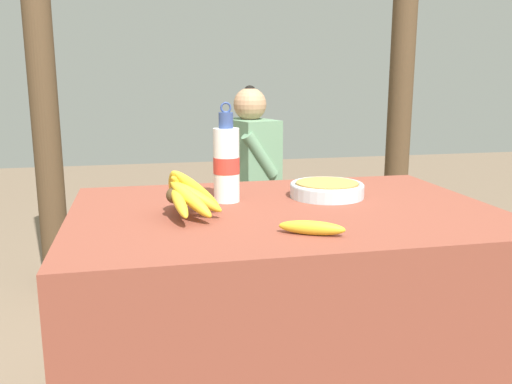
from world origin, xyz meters
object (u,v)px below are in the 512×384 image
object	(u,v)px
banana_bunch_ripe	(187,193)
support_post_near	(42,85)
serving_bowl	(327,189)
water_bottle	(226,163)
banana_bunch_green	(170,208)
support_post_far	(401,83)
loose_banana_front	(312,228)
seated_vendor	(242,177)
wooden_bench	(241,226)

from	to	relation	value
banana_bunch_ripe	support_post_near	distance (m)	1.74
serving_bowl	water_bottle	size ratio (longest dim) A/B	0.78
banana_bunch_green	banana_bunch_ripe	bearing A→B (deg)	-91.03
banana_bunch_green	support_post_far	size ratio (longest dim) A/B	0.12
banana_bunch_green	support_post_near	xyz separation A→B (m)	(-0.62, 0.20, 0.64)
support_post_near	loose_banana_front	bearing A→B (deg)	-64.77
support_post_near	support_post_far	distance (m)	2.02
banana_bunch_ripe	seated_vendor	bearing A→B (deg)	73.33
water_bottle	support_post_far	world-z (taller)	support_post_far
seated_vendor	support_post_far	distance (m)	1.15
banana_bunch_ripe	seated_vendor	size ratio (longest dim) A/B	0.25
serving_bowl	water_bottle	world-z (taller)	water_bottle
wooden_bench	serving_bowl	bearing A→B (deg)	-88.38
loose_banana_front	support_post_near	xyz separation A→B (m)	(-0.87, 1.85, 0.31)
water_bottle	wooden_bench	xyz separation A→B (m)	(0.28, 1.26, -0.56)
wooden_bench	support_post_near	xyz separation A→B (m)	(-1.01, 0.20, 0.77)
loose_banana_front	seated_vendor	size ratio (longest dim) A/B	0.14
banana_bunch_ripe	loose_banana_front	size ratio (longest dim) A/B	1.77
wooden_bench	support_post_far	bearing A→B (deg)	11.08
wooden_bench	seated_vendor	bearing A→B (deg)	-91.59
water_bottle	support_post_far	bearing A→B (deg)	48.56
water_bottle	support_post_near	world-z (taller)	support_post_near
support_post_near	support_post_far	xyz separation A→B (m)	(2.02, 0.00, 0.00)
banana_bunch_ripe	serving_bowl	distance (m)	0.47
serving_bowl	seated_vendor	xyz separation A→B (m)	(-0.04, 1.22, -0.18)
serving_bowl	support_post_far	size ratio (longest dim) A/B	0.10
banana_bunch_ripe	support_post_near	size ratio (longest dim) A/B	0.12
support_post_far	support_post_near	bearing A→B (deg)	180.00
serving_bowl	water_bottle	xyz separation A→B (m)	(-0.31, 0.00, 0.09)
support_post_near	water_bottle	bearing A→B (deg)	-63.41
water_bottle	banana_bunch_green	distance (m)	1.34
serving_bowl	loose_banana_front	world-z (taller)	serving_bowl
loose_banana_front	water_bottle	bearing A→B (deg)	109.87
banana_bunch_ripe	serving_bowl	world-z (taller)	banana_bunch_ripe
wooden_bench	banana_bunch_green	world-z (taller)	banana_bunch_green
loose_banana_front	banana_bunch_green	world-z (taller)	loose_banana_front
loose_banana_front	wooden_bench	xyz separation A→B (m)	(0.14, 1.65, -0.46)
support_post_far	seated_vendor	bearing A→B (deg)	-166.49
support_post_far	wooden_bench	bearing A→B (deg)	-168.92
loose_banana_front	banana_bunch_green	xyz separation A→B (m)	(-0.25, 1.65, -0.33)
banana_bunch_ripe	wooden_bench	size ratio (longest dim) A/B	0.18
seated_vendor	support_post_far	bearing A→B (deg)	176.84
banana_bunch_ripe	banana_bunch_green	distance (m)	1.47
water_bottle	banana_bunch_green	world-z (taller)	water_bottle
seated_vendor	banana_bunch_ripe	bearing A→B (deg)	56.66
loose_banana_front	wooden_bench	bearing A→B (deg)	85.23
serving_bowl	banana_bunch_green	size ratio (longest dim) A/B	0.83
wooden_bench	support_post_near	distance (m)	1.28
banana_bunch_ripe	serving_bowl	xyz separation A→B (m)	(0.45, 0.15, -0.04)
water_bottle	support_post_far	distance (m)	1.96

